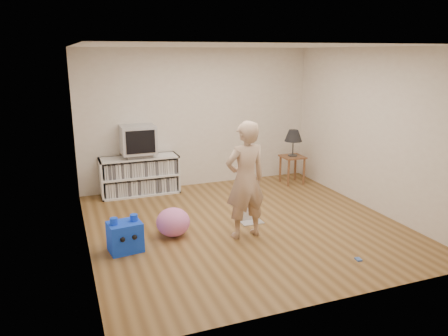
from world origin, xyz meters
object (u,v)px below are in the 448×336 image
Objects in this scene: crt_tv at (138,139)px; person at (245,180)px; table_lamp at (293,136)px; plush_pink at (173,222)px; side_table at (292,163)px; plush_blue at (125,236)px; dvd_deck at (139,155)px; media_unit at (140,175)px; laptop at (250,217)px.

person is (1.04, -2.40, -0.20)m from crt_tv.
table_lamp is 3.37m from plush_pink.
plush_pink is (-2.84, -1.67, -0.74)m from table_lamp.
side_table reaches higher than plush_blue.
plush_blue is (-0.61, -2.29, -0.53)m from dvd_deck.
table_lamp is 4.10m from plush_blue.
dvd_deck is 0.94× the size of plush_pink.
person reaches higher than media_unit.
person is (1.04, -2.42, 0.47)m from media_unit.
media_unit is 4.15× the size of laptop.
crt_tv is 2.19m from plush_pink.
plush_blue is (-3.54, -1.92, -0.21)m from side_table.
crt_tv is at bearing 67.58° from plush_blue.
crt_tv is 1.09× the size of side_table.
side_table is (2.93, -0.37, -0.32)m from dvd_deck.
laptop is at bearing -55.63° from media_unit.
laptop is 0.70× the size of plush_blue.
plush_pink is at bearing -87.34° from crt_tv.
plush_blue is 1.01× the size of plush_pink.
side_table is (2.93, -0.37, -0.60)m from crt_tv.
crt_tv is 0.36× the size of person.
table_lamp is at bearing -138.02° from person.
person reaches higher than laptop.
media_unit is at bearing -71.97° from person.
side_table is at bearing 21.04° from plush_blue.
side_table is 3.30m from plush_pink.
person is (-1.89, -2.04, -0.12)m from table_lamp.
plush_pink is at bearing -149.57° from side_table.
plush_pink is at bearing -174.88° from laptop.
dvd_deck is 1.33× the size of laptop.
table_lamp reaches higher than laptop.
media_unit is 2.55× the size of side_table.
crt_tv is 1.24× the size of plush_blue.
person reaches higher than plush_blue.
table_lamp is 2.40m from laptop.
plush_blue is at bearing -9.12° from person.
side_table is 0.33× the size of person.
plush_pink is at bearing -87.37° from media_unit.
crt_tv is 1.78× the size of laptop.
side_table is 1.63× the size of laptop.
crt_tv is 2.51m from plush_blue.
person is at bearing -11.47° from plush_blue.
laptop is at bearing -135.68° from table_lamp.
plush_blue is at bearing -151.51° from table_lamp.
crt_tv is 2.63m from person.
plush_pink is (0.09, -2.04, -0.53)m from dvd_deck.
crt_tv is 1.26× the size of plush_pink.
person is (-1.89, -2.04, 0.41)m from side_table.
media_unit is at bearing 92.63° from plush_pink.
dvd_deck is at bearing 172.80° from side_table.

